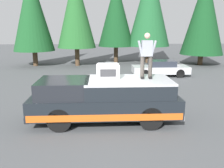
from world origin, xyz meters
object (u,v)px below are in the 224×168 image
at_px(compressor_unit, 108,71).
at_px(person_on_truck_bed, 147,54).
at_px(pickup_truck, 105,99).
at_px(parked_car_silver, 161,68).

height_order(compressor_unit, person_on_truck_bed, person_on_truck_bed).
height_order(pickup_truck, compressor_unit, compressor_unit).
distance_m(pickup_truck, person_on_truck_bed, 2.30).
bearing_deg(parked_car_silver, person_on_truck_bed, 162.21).
bearing_deg(parked_car_silver, pickup_truck, 153.64).
bearing_deg(person_on_truck_bed, pickup_truck, 93.74).
relative_size(compressor_unit, person_on_truck_bed, 0.50).
relative_size(pickup_truck, person_on_truck_bed, 3.28).
xyz_separation_m(pickup_truck, person_on_truck_bed, (0.10, -1.56, 1.68)).
distance_m(pickup_truck, parked_car_silver, 9.78).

